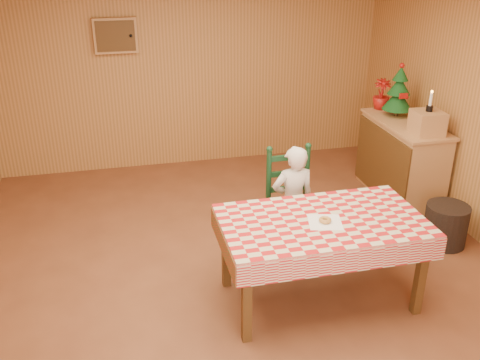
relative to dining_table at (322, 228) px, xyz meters
name	(u,v)px	position (x,y,z in m)	size (l,w,h in m)	color
ground	(245,286)	(-0.56, 0.31, -0.69)	(6.00, 6.00, 0.00)	brown
cabin_walls	(231,69)	(-0.56, 0.84, 1.14)	(5.10, 6.05, 2.65)	#B0783F
dining_table	(322,228)	(0.00, 0.00, 0.00)	(1.66, 0.96, 0.77)	#533416
ladder_chair	(291,205)	(0.00, 0.79, -0.18)	(0.44, 0.40, 1.08)	black
seated_child	(293,202)	(0.00, 0.73, -0.13)	(0.41, 0.27, 1.12)	silver
napkin	(325,222)	(0.00, -0.05, 0.08)	(0.26, 0.26, 0.00)	white
donut	(325,220)	(0.00, -0.05, 0.10)	(0.10, 0.10, 0.03)	#B98542
shelf_unit	(401,160)	(1.63, 1.65, -0.22)	(0.54, 1.24, 0.93)	tan
crate	(427,123)	(1.64, 1.25, 0.37)	(0.30, 0.30, 0.25)	tan
christmas_tree	(399,92)	(1.64, 1.90, 0.52)	(0.34, 0.34, 0.62)	#533416
flower_arrangement	(382,94)	(1.59, 2.20, 0.42)	(0.20, 0.20, 0.36)	#9A130E
candle_set	(430,105)	(1.64, 1.25, 0.56)	(0.07, 0.07, 0.22)	black
storage_bin	(446,225)	(1.57, 0.55, -0.48)	(0.42, 0.42, 0.42)	black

